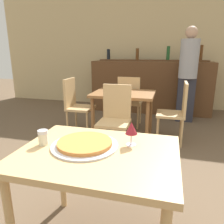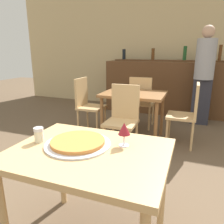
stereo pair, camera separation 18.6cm
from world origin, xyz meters
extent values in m
cube|color=#D1B784|center=(0.00, 4.27, 1.40)|extent=(8.00, 0.05, 2.80)
cube|color=tan|center=(0.00, 0.00, 0.72)|extent=(0.99, 0.76, 0.04)
cylinder|color=tan|center=(-0.44, -0.32, 0.35)|extent=(0.05, 0.05, 0.70)
cylinder|color=tan|center=(-0.44, 0.32, 0.35)|extent=(0.05, 0.05, 0.70)
cylinder|color=tan|center=(0.44, 0.32, 0.35)|extent=(0.05, 0.05, 0.70)
cube|color=brown|center=(-0.26, 2.03, 0.71)|extent=(0.92, 0.71, 0.04)
cylinder|color=brown|center=(-0.66, 1.73, 0.35)|extent=(0.05, 0.05, 0.69)
cylinder|color=brown|center=(0.14, 1.73, 0.35)|extent=(0.05, 0.05, 0.69)
cylinder|color=brown|center=(-0.66, 2.32, 0.35)|extent=(0.05, 0.05, 0.69)
cylinder|color=brown|center=(0.14, 2.32, 0.35)|extent=(0.05, 0.05, 0.69)
cube|color=brown|center=(0.00, 3.76, 0.56)|extent=(2.60, 0.56, 1.12)
cube|color=brown|center=(0.00, 3.90, 1.14)|extent=(2.39, 0.24, 0.03)
cylinder|color=black|center=(-1.02, 3.90, 1.27)|extent=(0.08, 0.08, 0.23)
cylinder|color=#5B3314|center=(-0.34, 3.90, 1.27)|extent=(0.07, 0.07, 0.25)
cylinder|color=#1E5123|center=(0.34, 3.90, 1.30)|extent=(0.07, 0.07, 0.29)
cylinder|color=#5B3314|center=(1.02, 3.90, 1.31)|extent=(0.06, 0.06, 0.31)
cube|color=tan|center=(-0.26, 1.42, 0.44)|extent=(0.40, 0.40, 0.04)
cube|color=tan|center=(-0.26, 1.60, 0.69)|extent=(0.38, 0.04, 0.46)
cylinder|color=tan|center=(-0.43, 1.25, 0.21)|extent=(0.03, 0.03, 0.42)
cylinder|color=tan|center=(-0.09, 1.25, 0.21)|extent=(0.03, 0.03, 0.42)
cylinder|color=tan|center=(-0.43, 1.59, 0.21)|extent=(0.03, 0.03, 0.42)
cylinder|color=tan|center=(-0.09, 1.59, 0.21)|extent=(0.03, 0.03, 0.42)
cube|color=tan|center=(-0.26, 2.63, 0.44)|extent=(0.40, 0.40, 0.04)
cube|color=tan|center=(-0.26, 2.45, 0.69)|extent=(0.38, 0.04, 0.46)
cylinder|color=tan|center=(-0.09, 2.80, 0.21)|extent=(0.03, 0.03, 0.42)
cylinder|color=tan|center=(-0.43, 2.80, 0.21)|extent=(0.03, 0.03, 0.42)
cylinder|color=tan|center=(-0.09, 2.46, 0.21)|extent=(0.03, 0.03, 0.42)
cylinder|color=tan|center=(-0.43, 2.46, 0.21)|extent=(0.03, 0.03, 0.42)
cube|color=tan|center=(-0.97, 2.03, 0.44)|extent=(0.40, 0.40, 0.04)
cube|color=tan|center=(-1.15, 2.03, 0.69)|extent=(0.04, 0.38, 0.46)
cylinder|color=tan|center=(-0.80, 1.86, 0.21)|extent=(0.03, 0.03, 0.42)
cylinder|color=tan|center=(-0.80, 2.20, 0.21)|extent=(0.03, 0.03, 0.42)
cylinder|color=tan|center=(-1.14, 1.86, 0.21)|extent=(0.03, 0.03, 0.42)
cylinder|color=tan|center=(-1.14, 2.20, 0.21)|extent=(0.03, 0.03, 0.42)
cube|color=tan|center=(0.45, 2.03, 0.44)|extent=(0.40, 0.40, 0.04)
cube|color=tan|center=(0.64, 2.03, 0.69)|extent=(0.04, 0.38, 0.46)
cylinder|color=tan|center=(0.28, 2.20, 0.21)|extent=(0.03, 0.03, 0.42)
cylinder|color=tan|center=(0.28, 1.86, 0.21)|extent=(0.03, 0.03, 0.42)
cylinder|color=tan|center=(0.62, 2.20, 0.21)|extent=(0.03, 0.03, 0.42)
cylinder|color=tan|center=(0.62, 1.86, 0.21)|extent=(0.03, 0.03, 0.42)
cylinder|color=silver|center=(-0.10, 0.04, 0.74)|extent=(0.44, 0.44, 0.01)
cylinder|color=#CC7A38|center=(-0.10, 0.04, 0.76)|extent=(0.36, 0.36, 0.02)
cylinder|color=beige|center=(-0.38, 0.00, 0.78)|extent=(0.06, 0.06, 0.08)
cylinder|color=silver|center=(-0.38, 0.00, 0.83)|extent=(0.07, 0.07, 0.02)
cube|color=#2D2D38|center=(0.73, 3.18, 0.42)|extent=(0.32, 0.18, 0.85)
cylinder|color=#9E9EA3|center=(0.73, 3.18, 1.20)|extent=(0.34, 0.34, 0.71)
sphere|color=tan|center=(0.73, 3.18, 1.66)|extent=(0.22, 0.22, 0.22)
cylinder|color=silver|center=(0.19, 0.14, 0.74)|extent=(0.07, 0.07, 0.00)
cylinder|color=silver|center=(0.19, 0.14, 0.78)|extent=(0.01, 0.01, 0.07)
cone|color=maroon|center=(0.19, 0.14, 0.86)|extent=(0.08, 0.08, 0.08)
camera|label=1|loc=(0.40, -1.18, 1.34)|focal=35.00mm
camera|label=2|loc=(0.58, -1.13, 1.34)|focal=35.00mm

